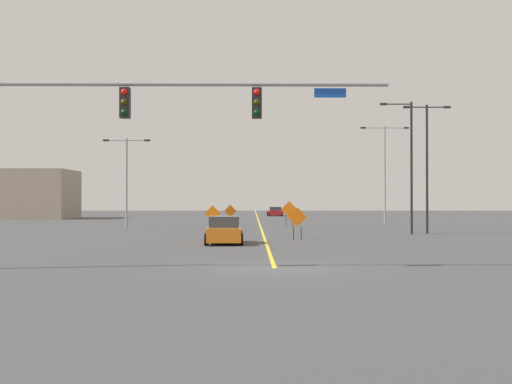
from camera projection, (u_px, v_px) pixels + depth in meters
ground at (275, 268)px, 21.38m from camera, size 211.66×211.66×0.00m
road_centre_stripe at (257, 217)px, 80.17m from camera, size 0.16×117.59×0.01m
traffic_signal_assembly at (128, 118)px, 21.38m from camera, size 13.69×0.44×6.85m
street_lamp_near_right at (385, 167)px, 56.18m from camera, size 4.35×0.24×8.95m
street_lamp_near_left at (127, 174)px, 48.76m from camera, size 3.67×0.24×7.12m
street_lamp_mid_left at (427, 158)px, 42.90m from camera, size 3.24×0.24×8.86m
street_lamp_mid_right at (409, 161)px, 42.00m from camera, size 2.19×0.24×8.94m
construction_sign_median_near at (289, 210)px, 53.88m from camera, size 1.40×0.14×2.19m
construction_sign_left_shoulder at (297, 219)px, 36.15m from camera, size 1.14×0.08×1.90m
construction_sign_right_shoulder at (213, 215)px, 45.40m from camera, size 1.21×0.12×1.93m
construction_sign_median_far at (230, 212)px, 60.50m from camera, size 1.21×0.32×1.83m
car_orange_near at (224, 231)px, 33.27m from camera, size 2.09×3.99×1.46m
car_red_passing at (275, 211)px, 87.70m from camera, size 2.15×4.58×1.28m
roadside_building_west at (43, 194)px, 75.91m from camera, size 7.12×8.62×5.91m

